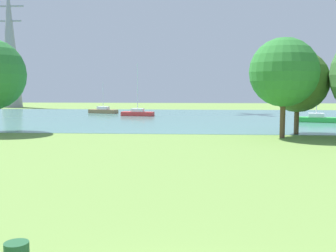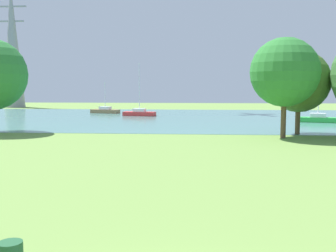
# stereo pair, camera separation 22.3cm
# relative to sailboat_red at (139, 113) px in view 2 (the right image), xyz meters

# --- Properties ---
(ground_plane) EXTENTS (160.00, 160.00, 0.00)m
(ground_plane) POSITION_rel_sailboat_red_xyz_m (8.24, -30.88, -0.47)
(ground_plane) COLOR olive
(water_surface) EXTENTS (140.00, 40.00, 0.02)m
(water_surface) POSITION_rel_sailboat_red_xyz_m (8.24, -2.88, -0.46)
(water_surface) COLOR slate
(water_surface) RESTS_ON ground
(sailboat_red) EXTENTS (4.98, 2.23, 7.81)m
(sailboat_red) POSITION_rel_sailboat_red_xyz_m (0.00, 0.00, 0.00)
(sailboat_red) COLOR red
(sailboat_red) RESTS_ON water_surface
(sailboat_brown) EXTENTS (5.03, 2.82, 5.14)m
(sailboat_brown) POSITION_rel_sailboat_red_xyz_m (-6.51, 5.74, -0.03)
(sailboat_brown) COLOR brown
(sailboat_brown) RESTS_ON water_surface
(sailboat_green) EXTENTS (5.02, 2.65, 6.04)m
(sailboat_green) POSITION_rel_sailboat_red_xyz_m (23.30, -9.15, -0.02)
(sailboat_green) COLOR green
(sailboat_green) RESTS_ON water_surface
(tree_east_near) EXTENTS (5.80, 5.80, 8.44)m
(tree_east_near) POSITION_rel_sailboat_red_xyz_m (16.01, -24.83, 5.05)
(tree_east_near) COLOR brown
(tree_east_near) RESTS_ON ground
(tree_west_near) EXTENTS (5.62, 5.62, 7.63)m
(tree_west_near) POSITION_rel_sailboat_red_xyz_m (17.84, -22.06, 4.34)
(tree_west_near) COLOR brown
(tree_west_near) RESTS_ON ground
(electricity_pylon) EXTENTS (6.40, 4.40, 26.15)m
(electricity_pylon) POSITION_rel_sailboat_red_xyz_m (-30.25, 23.69, 12.62)
(electricity_pylon) COLOR gray
(electricity_pylon) RESTS_ON ground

